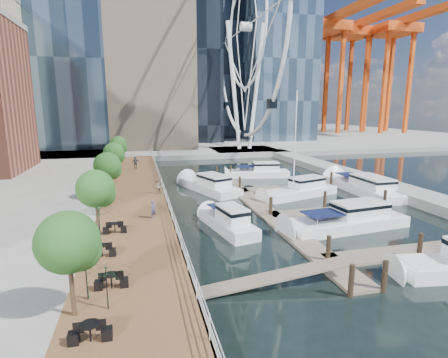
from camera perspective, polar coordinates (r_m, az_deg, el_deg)
name	(u,v)px	position (r m, az deg, el deg)	size (l,w,h in m)	color
ground	(272,255)	(24.28, 7.84, -12.14)	(520.00, 520.00, 0.00)	black
boardwalk	(135,200)	(36.79, -14.30, -3.34)	(6.00, 60.00, 1.00)	brown
seawall	(165,198)	(36.86, -9.64, -3.12)	(0.25, 60.00, 1.00)	#595954
land_far	(163,135)	(123.25, -9.90, 7.03)	(200.00, 114.00, 1.00)	gray
breakwater	(356,178)	(50.40, 20.80, 0.22)	(4.00, 60.00, 1.00)	gray
pier	(244,151)	(76.55, 3.35, 4.56)	(14.00, 12.00, 1.00)	gray
railing	(164,189)	(36.62, -9.85, -1.57)	(0.10, 60.00, 1.05)	white
floating_docks	(310,202)	(35.89, 13.89, -3.71)	(16.00, 34.00, 2.60)	#6D6051
ferris_wheel	(246,27)	(77.71, 3.59, 23.51)	(5.80, 45.60, 47.80)	white
port_cranes	(351,79)	(139.33, 20.08, 15.04)	(40.00, 52.00, 38.00)	#D84C14
street_trees	(107,166)	(35.17, -18.53, 2.05)	(2.60, 42.60, 4.60)	#3F2B1C
cafe_tables	(106,265)	(20.49, -18.67, -13.09)	(2.50, 13.70, 0.74)	black
yacht_foreground	(346,228)	(30.65, 19.32, -7.61)	(3.05, 11.39, 2.15)	white
pedestrian_near	(153,209)	(28.61, -11.46, -4.87)	(0.54, 0.35, 1.48)	#43445A
pedestrian_mid	(158,186)	(36.76, -10.79, -1.18)	(0.74, 0.58, 1.52)	#926E65
pedestrian_far	(136,163)	(52.11, -14.24, 2.55)	(1.08, 0.45, 1.84)	#343941
moored_yachts	(297,197)	(39.79, 11.78, -2.86)	(22.75, 35.26, 11.50)	white
cafe_seating	(97,250)	(20.31, -19.96, -10.82)	(4.13, 10.69, 2.69)	#113E1C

